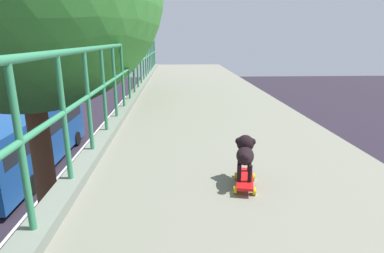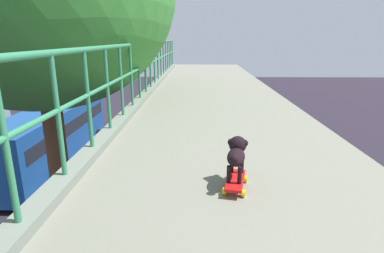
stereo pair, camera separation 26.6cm
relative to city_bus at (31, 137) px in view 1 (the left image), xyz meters
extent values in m
cylinder|color=#33865A|center=(7.14, -15.17, 4.64)|extent=(0.04, 0.04, 1.05)
cylinder|color=#33865A|center=(7.14, -14.43, 4.64)|extent=(0.04, 0.04, 1.05)
cylinder|color=#33865A|center=(7.14, -13.69, 4.64)|extent=(0.04, 0.04, 1.05)
cylinder|color=#33865A|center=(7.14, -12.95, 4.64)|extent=(0.04, 0.04, 1.05)
cylinder|color=#33865A|center=(7.14, -12.21, 4.64)|extent=(0.04, 0.04, 1.05)
cylinder|color=#33865A|center=(7.14, -11.47, 4.64)|extent=(0.04, 0.04, 1.05)
cylinder|color=#33865A|center=(7.14, -10.73, 4.64)|extent=(0.04, 0.04, 1.05)
cylinder|color=#33865A|center=(7.14, -9.99, 4.64)|extent=(0.04, 0.04, 1.05)
cylinder|color=#33865A|center=(7.14, -9.25, 4.64)|extent=(0.04, 0.04, 1.05)
cylinder|color=#33865A|center=(7.14, -8.51, 4.64)|extent=(0.04, 0.04, 1.05)
cylinder|color=#33865A|center=(7.14, -7.77, 4.64)|extent=(0.04, 0.04, 1.05)
cylinder|color=#33865A|center=(7.14, -7.03, 4.64)|extent=(0.04, 0.04, 1.05)
cylinder|color=#33865A|center=(7.14, -6.29, 4.64)|extent=(0.04, 0.04, 1.05)
cylinder|color=#33865A|center=(7.14, -5.55, 4.64)|extent=(0.04, 0.04, 1.05)
cylinder|color=#33865A|center=(7.14, -4.81, 4.64)|extent=(0.04, 0.04, 1.05)
cylinder|color=#33865A|center=(7.14, -4.07, 4.64)|extent=(0.04, 0.04, 1.05)
cylinder|color=#33865A|center=(7.14, -3.33, 4.64)|extent=(0.04, 0.04, 1.05)
cylinder|color=#33865A|center=(7.14, -2.59, 4.64)|extent=(0.04, 0.04, 1.05)
cube|color=navy|center=(0.00, 0.00, -0.08)|extent=(2.45, 11.21, 3.07)
cube|color=black|center=(0.00, 0.00, 0.46)|extent=(2.47, 10.32, 0.70)
cylinder|color=black|center=(1.17, 3.92, -1.41)|extent=(0.28, 0.96, 0.96)
cylinder|color=black|center=(-1.17, 3.92, -1.41)|extent=(0.28, 0.96, 0.96)
cylinder|color=black|center=(1.17, -3.09, -1.41)|extent=(0.28, 0.96, 0.96)
cylinder|color=brown|center=(4.98, -10.09, 1.36)|extent=(0.47, 0.47, 6.52)
cube|color=red|center=(8.64, -14.49, 4.10)|extent=(0.22, 0.45, 0.02)
cylinder|color=yellow|center=(8.75, -14.37, 4.05)|extent=(0.04, 0.07, 0.06)
cylinder|color=yellow|center=(8.60, -14.34, 4.05)|extent=(0.04, 0.07, 0.06)
cylinder|color=yellow|center=(8.69, -14.64, 4.05)|extent=(0.04, 0.07, 0.06)
cylinder|color=yellow|center=(8.54, -14.61, 4.05)|extent=(0.04, 0.07, 0.06)
cylinder|color=black|center=(8.71, -14.36, 4.18)|extent=(0.04, 0.04, 0.15)
cylinder|color=black|center=(8.62, -14.34, 4.18)|extent=(0.04, 0.04, 0.15)
cylinder|color=black|center=(8.67, -14.57, 4.18)|extent=(0.04, 0.04, 0.15)
cylinder|color=black|center=(8.58, -14.56, 4.18)|extent=(0.04, 0.04, 0.15)
ellipsoid|color=black|center=(8.64, -14.46, 4.30)|extent=(0.21, 0.32, 0.14)
sphere|color=black|center=(8.67, -14.33, 4.37)|extent=(0.16, 0.16, 0.16)
ellipsoid|color=black|center=(8.69, -14.27, 4.35)|extent=(0.07, 0.08, 0.05)
sphere|color=black|center=(8.73, -14.35, 4.39)|extent=(0.07, 0.07, 0.07)
sphere|color=black|center=(8.61, -14.32, 4.39)|extent=(0.07, 0.07, 0.07)
sphere|color=black|center=(8.61, -14.61, 4.34)|extent=(0.07, 0.07, 0.07)
camera|label=1|loc=(8.05, -16.95, 5.28)|focal=29.20mm
camera|label=2|loc=(8.32, -16.95, 5.28)|focal=29.20mm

